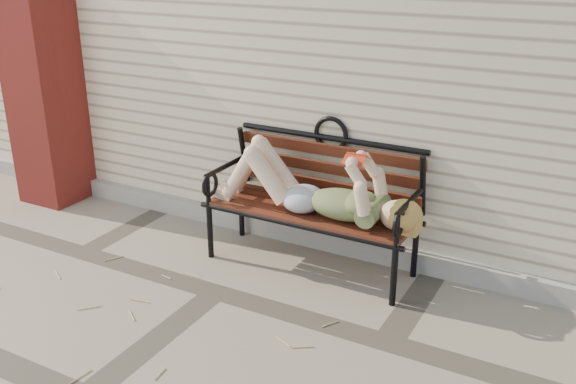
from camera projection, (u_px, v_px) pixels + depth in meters
The scene contains 7 objects.
ground at pixel (216, 292), 4.43m from camera, with size 80.00×80.00×0.00m, color gray.
house_wall at pixel (382, 23), 6.33m from camera, with size 8.00×4.00×3.00m, color beige.
foundation_strip at pixel (284, 230), 5.20m from camera, with size 8.00×0.10×0.15m, color #A8A397.
brick_pillar at pixel (45, 93), 5.69m from camera, with size 0.50×0.50×2.00m, color #A92D26.
garden_bench at pixel (317, 186), 4.65m from camera, with size 1.66×0.66×1.07m.
reading_woman at pixel (310, 188), 4.52m from camera, with size 1.56×0.36×0.49m.
straw_scatter at pixel (136, 327), 4.02m from camera, with size 2.87×1.43×0.01m.
Camera 1 is at (2.28, -3.16, 2.28)m, focal length 40.00 mm.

